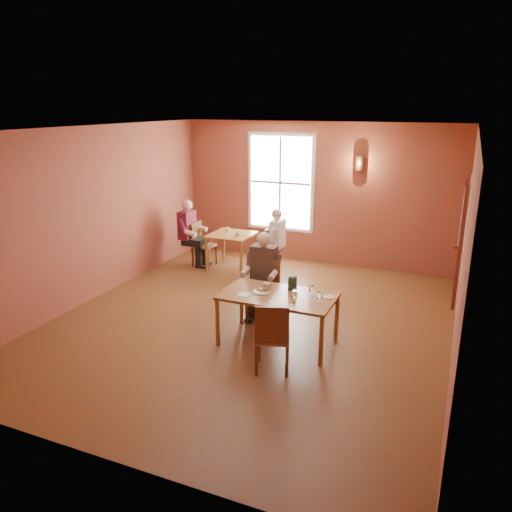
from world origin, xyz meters
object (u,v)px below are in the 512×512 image
at_px(chair_diner_main, 263,292).
at_px(diner_maroon, 203,234).
at_px(second_table, 232,252).
at_px(main_table, 278,319).
at_px(chair_diner_maroon, 204,244).
at_px(diner_white, 262,243).
at_px(chair_empty, 273,336).
at_px(diner_main, 262,281).
at_px(chair_diner_white, 261,250).

xyz_separation_m(chair_diner_main, diner_maroon, (-2.26, 2.16, 0.20)).
xyz_separation_m(second_table, diner_maroon, (-0.68, 0.00, 0.31)).
relative_size(main_table, chair_diner_maroon, 1.72).
bearing_deg(diner_white, second_table, 90.00).
bearing_deg(chair_diner_maroon, diner_white, 90.00).
height_order(second_table, chair_diner_maroon, chair_diner_maroon).
relative_size(chair_empty, diner_maroon, 0.70).
xyz_separation_m(chair_empty, second_table, (-2.28, 3.54, -0.10)).
distance_m(chair_diner_maroon, diner_maroon, 0.22).
bearing_deg(diner_main, diner_maroon, -44.10).
height_order(second_table, chair_diner_white, chair_diner_white).
height_order(chair_diner_white, diner_white, diner_white).
bearing_deg(second_table, diner_main, -54.20).
relative_size(chair_diner_main, chair_diner_white, 1.00).
relative_size(diner_white, chair_diner_maroon, 1.39).
bearing_deg(chair_empty, diner_maroon, 112.27).
bearing_deg(chair_empty, chair_diner_main, 99.33).
xyz_separation_m(chair_diner_main, chair_diner_maroon, (-2.23, 2.16, -0.02)).
relative_size(chair_diner_main, diner_main, 0.72).
height_order(chair_diner_main, diner_maroon, diner_maroon).
bearing_deg(diner_white, chair_diner_main, -157.40).
distance_m(chair_empty, diner_white, 3.88).
height_order(second_table, diner_white, diner_white).
height_order(diner_main, chair_diner_maroon, diner_main).
bearing_deg(chair_diner_main, chair_diner_maroon, -44.09).
height_order(diner_main, chair_diner_white, diner_main).
bearing_deg(chair_diner_main, chair_diner_white, -66.72).
xyz_separation_m(diner_main, chair_empty, (0.70, -1.35, -0.19)).
height_order(main_table, chair_diner_main, chair_diner_main).
distance_m(diner_white, diner_maroon, 1.36).
distance_m(main_table, second_table, 3.50).
xyz_separation_m(chair_diner_white, diner_white, (0.03, 0.00, 0.17)).
relative_size(main_table, chair_diner_main, 1.66).
distance_m(diner_main, diner_maroon, 3.15).
bearing_deg(diner_maroon, second_table, 90.00).
height_order(main_table, second_table, second_table).
bearing_deg(chair_empty, main_table, 87.82).
height_order(chair_empty, diner_maroon, diner_maroon).
bearing_deg(chair_empty, diner_main, 99.85).
height_order(chair_diner_main, chair_diner_maroon, chair_diner_main).
bearing_deg(diner_main, chair_diner_white, -67.01).
distance_m(diner_main, diner_white, 2.37).
relative_size(second_table, chair_diner_maroon, 0.92).
xyz_separation_m(diner_main, chair_diner_white, (-0.93, 2.19, -0.19)).
distance_m(chair_diner_white, chair_diner_maroon, 1.30).
distance_m(main_table, diner_main, 0.85).
bearing_deg(chair_diner_maroon, chair_diner_main, 45.91).
relative_size(diner_main, second_table, 1.56).
bearing_deg(main_table, diner_maroon, 134.48).
bearing_deg(diner_main, chair_empty, 117.51).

